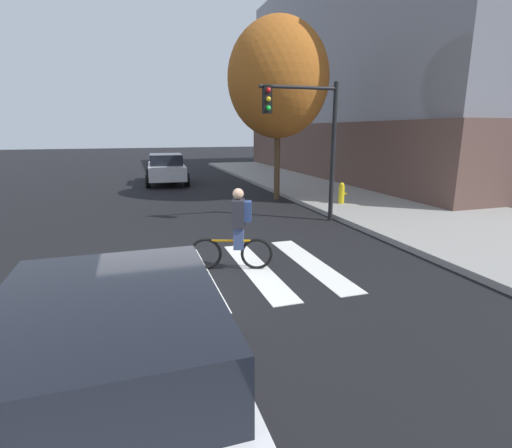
{
  "coord_description": "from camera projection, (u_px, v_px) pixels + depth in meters",
  "views": [
    {
      "loc": [
        -0.6,
        -7.11,
        2.8
      ],
      "look_at": [
        1.86,
        0.59,
        0.82
      ],
      "focal_mm": 26.92,
      "sensor_mm": 36.0,
      "label": 1
    }
  ],
  "objects": [
    {
      "name": "ground_plane",
      "position": [
        174.0,
        279.0,
        7.42
      ],
      "size": [
        120.0,
        120.0,
        0.0
      ],
      "primitive_type": "plane",
      "color": "black"
    },
    {
      "name": "crosswalk_stripes",
      "position": [
        197.0,
        276.0,
        7.55
      ],
      "size": [
        5.5,
        3.49,
        0.01
      ],
      "color": "silver",
      "rests_on": "ground"
    },
    {
      "name": "sedan_near",
      "position": [
        116.0,
        376.0,
        3.17
      ],
      "size": [
        2.17,
        4.6,
        1.59
      ],
      "color": "silver",
      "rests_on": "ground"
    },
    {
      "name": "sedan_mid",
      "position": [
        166.0,
        168.0,
        20.65
      ],
      "size": [
        2.33,
        4.66,
        1.58
      ],
      "color": "#B7B7BC",
      "rests_on": "ground"
    },
    {
      "name": "cyclist",
      "position": [
        237.0,
        230.0,
        7.77
      ],
      "size": [
        1.64,
        0.61,
        1.69
      ],
      "color": "black",
      "rests_on": "ground"
    },
    {
      "name": "traffic_light_near",
      "position": [
        309.0,
        128.0,
        11.35
      ],
      "size": [
        2.47,
        0.28,
        4.2
      ],
      "color": "black",
      "rests_on": "ground"
    },
    {
      "name": "fire_hydrant",
      "position": [
        342.0,
        193.0,
        14.26
      ],
      "size": [
        0.33,
        0.22,
        0.78
      ],
      "color": "gold",
      "rests_on": "sidewalk"
    },
    {
      "name": "street_tree_near",
      "position": [
        278.0,
        79.0,
        14.98
      ],
      "size": [
        3.96,
        3.96,
        7.05
      ],
      "color": "#4C3823",
      "rests_on": "ground"
    },
    {
      "name": "corner_building",
      "position": [
        435.0,
        79.0,
        24.48
      ],
      "size": [
        17.25,
        22.47,
        12.14
      ],
      "color": "brown",
      "rests_on": "ground"
    }
  ]
}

